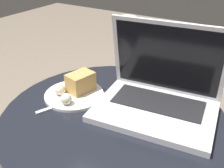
{
  "coord_description": "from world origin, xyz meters",
  "views": [
    {
      "loc": [
        0.32,
        -0.52,
        0.99
      ],
      "look_at": [
        -0.03,
        0.04,
        0.62
      ],
      "focal_mm": 42.0,
      "sensor_mm": 36.0,
      "label": 1
    }
  ],
  "objects": [
    {
      "name": "table",
      "position": [
        0.0,
        0.0,
        0.38
      ],
      "size": [
        0.63,
        0.63,
        0.55
      ],
      "color": "#515156",
      "rests_on": "ground_plane"
    },
    {
      "name": "napkin",
      "position": [
        -0.16,
        0.04,
        0.55
      ],
      "size": [
        0.15,
        0.12,
        0.0
      ],
      "color": "#B7332D",
      "rests_on": "table"
    },
    {
      "name": "laptop",
      "position": [
        0.1,
        0.09,
        0.6
      ],
      "size": [
        0.36,
        0.28,
        0.25
      ],
      "color": "silver",
      "rests_on": "table"
    },
    {
      "name": "beer_glass",
      "position": [
        -0.07,
        0.2,
        0.66
      ],
      "size": [
        0.06,
        0.06,
        0.22
      ],
      "color": "brown",
      "rests_on": "table"
    },
    {
      "name": "snack_plate",
      "position": [
        -0.15,
        0.02,
        0.57
      ],
      "size": [
        0.18,
        0.18,
        0.07
      ],
      "color": "white",
      "rests_on": "table"
    },
    {
      "name": "fork",
      "position": [
        -0.15,
        -0.03,
        0.56
      ],
      "size": [
        0.08,
        0.16,
        0.0
      ],
      "color": "silver",
      "rests_on": "table"
    }
  ]
}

